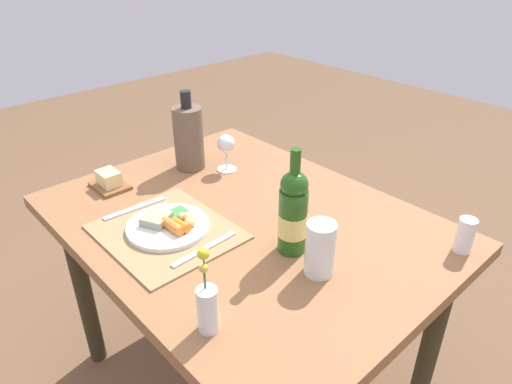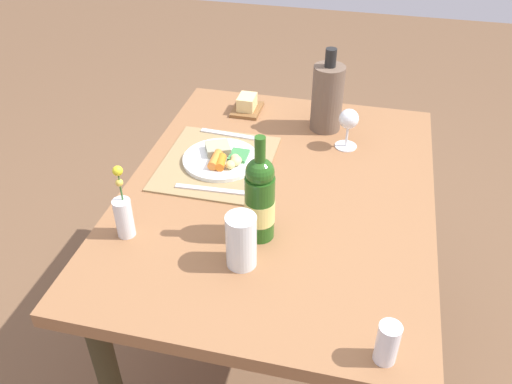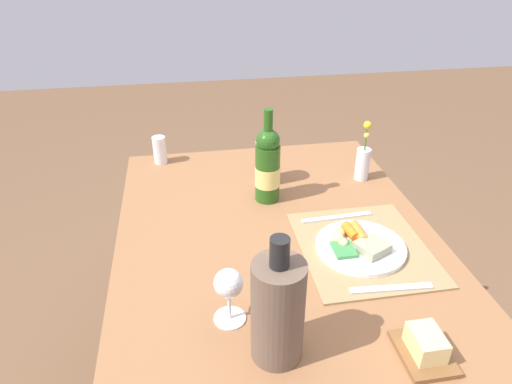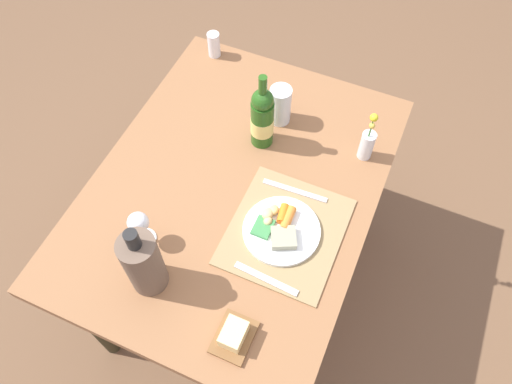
{
  "view_description": "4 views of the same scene",
  "coord_description": "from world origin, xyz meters",
  "px_view_note": "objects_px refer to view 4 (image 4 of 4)",
  "views": [
    {
      "loc": [
        0.89,
        -0.77,
        1.51
      ],
      "look_at": [
        -0.0,
        0.06,
        0.82
      ],
      "focal_mm": 32.24,
      "sensor_mm": 36.0,
      "label": 1
    },
    {
      "loc": [
        1.25,
        0.23,
        1.69
      ],
      "look_at": [
        0.06,
        -0.05,
        0.78
      ],
      "focal_mm": 37.55,
      "sensor_mm": 36.0,
      "label": 2
    },
    {
      "loc": [
        -1.03,
        0.24,
        1.52
      ],
      "look_at": [
        0.09,
        0.05,
        0.85
      ],
      "focal_mm": 32.39,
      "sensor_mm": 36.0,
      "label": 3
    },
    {
      "loc": [
        -0.78,
        -0.42,
        2.11
      ],
      "look_at": [
        -0.02,
        -0.08,
        0.8
      ],
      "focal_mm": 34.85,
      "sensor_mm": 36.0,
      "label": 4
    }
  ],
  "objects_px": {
    "butter_dish": "(234,335)",
    "wine_bottle": "(262,118)",
    "fork": "(266,279)",
    "salt_shaker": "(214,45)",
    "knife": "(295,191)",
    "wine_glass": "(139,224)",
    "cooler_bottle": "(143,263)",
    "water_tumbler": "(280,107)",
    "flower_vase": "(367,143)",
    "dining_table": "(236,201)",
    "dinner_plate": "(281,229)"
  },
  "relations": [
    {
      "from": "fork",
      "to": "cooler_bottle",
      "type": "bearing_deg",
      "value": 117.2
    },
    {
      "from": "dining_table",
      "to": "water_tumbler",
      "type": "height_order",
      "value": "water_tumbler"
    },
    {
      "from": "butter_dish",
      "to": "wine_bottle",
      "type": "relative_size",
      "value": 0.43
    },
    {
      "from": "fork",
      "to": "dinner_plate",
      "type": "bearing_deg",
      "value": 11.13
    },
    {
      "from": "water_tumbler",
      "to": "salt_shaker",
      "type": "height_order",
      "value": "water_tumbler"
    },
    {
      "from": "fork",
      "to": "salt_shaker",
      "type": "distance_m",
      "value": 0.96
    },
    {
      "from": "salt_shaker",
      "to": "dinner_plate",
      "type": "bearing_deg",
      "value": -139.56
    },
    {
      "from": "fork",
      "to": "water_tumbler",
      "type": "relative_size",
      "value": 1.38
    },
    {
      "from": "dining_table",
      "to": "wine_glass",
      "type": "xyz_separation_m",
      "value": [
        -0.29,
        0.17,
        0.19
      ]
    },
    {
      "from": "knife",
      "to": "wine_bottle",
      "type": "distance_m",
      "value": 0.26
    },
    {
      "from": "dining_table",
      "to": "fork",
      "type": "distance_m",
      "value": 0.36
    },
    {
      "from": "salt_shaker",
      "to": "wine_glass",
      "type": "bearing_deg",
      "value": -168.88
    },
    {
      "from": "salt_shaker",
      "to": "knife",
      "type": "bearing_deg",
      "value": -132.19
    },
    {
      "from": "fork",
      "to": "salt_shaker",
      "type": "height_order",
      "value": "salt_shaker"
    },
    {
      "from": "dining_table",
      "to": "flower_vase",
      "type": "height_order",
      "value": "flower_vase"
    },
    {
      "from": "dinner_plate",
      "to": "flower_vase",
      "type": "height_order",
      "value": "flower_vase"
    },
    {
      "from": "dinner_plate",
      "to": "salt_shaker",
      "type": "bearing_deg",
      "value": 40.44
    },
    {
      "from": "butter_dish",
      "to": "fork",
      "type": "bearing_deg",
      "value": -4.28
    },
    {
      "from": "wine_bottle",
      "to": "wine_glass",
      "type": "distance_m",
      "value": 0.53
    },
    {
      "from": "dining_table",
      "to": "flower_vase",
      "type": "xyz_separation_m",
      "value": [
        0.29,
        -0.35,
        0.16
      ]
    },
    {
      "from": "butter_dish",
      "to": "cooler_bottle",
      "type": "bearing_deg",
      "value": 79.02
    },
    {
      "from": "dinner_plate",
      "to": "fork",
      "type": "relative_size",
      "value": 1.18
    },
    {
      "from": "wine_bottle",
      "to": "flower_vase",
      "type": "relative_size",
      "value": 1.41
    },
    {
      "from": "dinner_plate",
      "to": "cooler_bottle",
      "type": "xyz_separation_m",
      "value": [
        -0.3,
        0.29,
        0.1
      ]
    },
    {
      "from": "fork",
      "to": "water_tumbler",
      "type": "bearing_deg",
      "value": 22.28
    },
    {
      "from": "butter_dish",
      "to": "wine_glass",
      "type": "bearing_deg",
      "value": 66.45
    },
    {
      "from": "wine_bottle",
      "to": "wine_glass",
      "type": "xyz_separation_m",
      "value": [
        -0.49,
        0.18,
        -0.02
      ]
    },
    {
      "from": "water_tumbler",
      "to": "butter_dish",
      "type": "xyz_separation_m",
      "value": [
        -0.77,
        -0.18,
        -0.04
      ]
    },
    {
      "from": "knife",
      "to": "butter_dish",
      "type": "relative_size",
      "value": 1.66
    },
    {
      "from": "fork",
      "to": "wine_bottle",
      "type": "xyz_separation_m",
      "value": [
        0.47,
        0.21,
        0.11
      ]
    },
    {
      "from": "flower_vase",
      "to": "cooler_bottle",
      "type": "relative_size",
      "value": 0.74
    },
    {
      "from": "wine_bottle",
      "to": "knife",
      "type": "bearing_deg",
      "value": -130.18
    },
    {
      "from": "water_tumbler",
      "to": "salt_shaker",
      "type": "distance_m",
      "value": 0.41
    },
    {
      "from": "knife",
      "to": "cooler_bottle",
      "type": "distance_m",
      "value": 0.54
    },
    {
      "from": "salt_shaker",
      "to": "cooler_bottle",
      "type": "bearing_deg",
      "value": -165.17
    },
    {
      "from": "dining_table",
      "to": "butter_dish",
      "type": "xyz_separation_m",
      "value": [
        -0.45,
        -0.21,
        0.12
      ]
    },
    {
      "from": "flower_vase",
      "to": "salt_shaker",
      "type": "distance_m",
      "value": 0.72
    },
    {
      "from": "wine_glass",
      "to": "cooler_bottle",
      "type": "distance_m",
      "value": 0.14
    },
    {
      "from": "fork",
      "to": "water_tumbler",
      "type": "height_order",
      "value": "water_tumbler"
    },
    {
      "from": "wine_glass",
      "to": "cooler_bottle",
      "type": "relative_size",
      "value": 0.47
    },
    {
      "from": "water_tumbler",
      "to": "wine_glass",
      "type": "distance_m",
      "value": 0.64
    },
    {
      "from": "fork",
      "to": "wine_glass",
      "type": "distance_m",
      "value": 0.4
    },
    {
      "from": "salt_shaker",
      "to": "wine_bottle",
      "type": "bearing_deg",
      "value": -133.22
    },
    {
      "from": "flower_vase",
      "to": "cooler_bottle",
      "type": "height_order",
      "value": "cooler_bottle"
    },
    {
      "from": "butter_dish",
      "to": "wine_glass",
      "type": "relative_size",
      "value": 0.95
    },
    {
      "from": "knife",
      "to": "cooler_bottle",
      "type": "xyz_separation_m",
      "value": [
        -0.45,
        0.28,
        0.11
      ]
    },
    {
      "from": "knife",
      "to": "fork",
      "type": "bearing_deg",
      "value": -176.82
    },
    {
      "from": "wine_bottle",
      "to": "flower_vase",
      "type": "height_order",
      "value": "wine_bottle"
    },
    {
      "from": "knife",
      "to": "water_tumbler",
      "type": "xyz_separation_m",
      "value": [
        0.27,
        0.16,
        0.06
      ]
    },
    {
      "from": "butter_dish",
      "to": "salt_shaker",
      "type": "distance_m",
      "value": 1.12
    }
  ]
}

